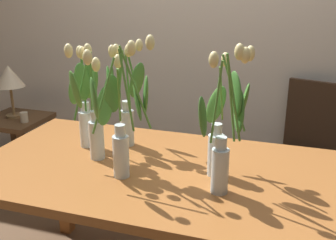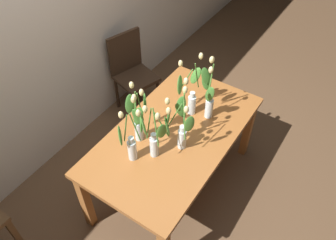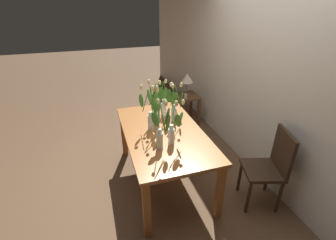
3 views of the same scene
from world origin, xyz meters
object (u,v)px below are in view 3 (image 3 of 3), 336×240
Objects in this scene: tulip_vase_0 at (156,106)px; dining_table at (163,138)px; dining_chair at (270,165)px; pillar_candle at (186,96)px; side_table at (186,101)px; tulip_vase_2 at (161,130)px; tulip_vase_4 at (152,111)px; tulip_vase_3 at (174,105)px; table_lamp at (187,79)px; tulip_vase_1 at (174,130)px; tulip_vase_5 at (164,103)px.

dining_table is at bearing 2.37° from tulip_vase_0.
pillar_candle is (-2.00, -0.22, 0.06)m from dining_chair.
tulip_vase_0 is at bearing -36.88° from side_table.
dining_chair is at bearing 71.99° from tulip_vase_2.
tulip_vase_2 is 0.42m from tulip_vase_4.
tulip_vase_0 is 0.22m from tulip_vase_4.
tulip_vase_2 reaches higher than tulip_vase_3.
dining_table is 0.36m from tulip_vase_4.
tulip_vase_4 reaches higher than table_lamp.
tulip_vase_1 is 1.13m from dining_chair.
tulip_vase_2 is 0.97× the size of tulip_vase_4.
tulip_vase_3 is 1.30m from pillar_candle.
tulip_vase_1 is 1.08× the size of tulip_vase_5.
dining_table is 2.72× the size of tulip_vase_4.
tulip_vase_3 is 0.56× the size of dining_chair.
tulip_vase_4 is 0.39m from tulip_vase_5.
tulip_vase_0 reaches higher than tulip_vase_5.
tulip_vase_4 reaches higher than tulip_vase_3.
side_table is (-1.34, 0.97, -0.55)m from tulip_vase_4.
tulip_vase_0 is at bearing -37.00° from table_lamp.
tulip_vase_3 is at bearing -28.21° from side_table.
tulip_vase_2 is 1.09× the size of tulip_vase_3.
tulip_vase_1 is 0.53m from tulip_vase_3.
tulip_vase_1 is 0.94× the size of tulip_vase_4.
tulip_vase_3 is 0.95× the size of side_table.
pillar_candle is (-1.59, 0.77, -0.33)m from tulip_vase_1.
side_table is (-1.16, 0.87, -0.52)m from tulip_vase_0.
table_lamp reaches higher than dining_table.
dining_table is 1.24m from dining_chair.
tulip_vase_5 reaches higher than dining_chair.
tulip_vase_2 is at bearing -28.91° from side_table.
pillar_candle is at bearing 148.58° from dining_table.
tulip_vase_2 is 7.63× the size of pillar_candle.
dining_chair is (0.98, 1.02, -0.43)m from tulip_vase_0.
dining_table is at bearing -31.42° from pillar_candle.
tulip_vase_0 reaches higher than table_lamp.
table_lamp reaches higher than dining_chair.
dining_chair is 2.34× the size of table_lamp.
table_lamp is 0.32m from pillar_candle.
tulip_vase_0 is at bearing -49.39° from tulip_vase_5.
pillar_candle is (-1.63, 0.91, -0.37)m from tulip_vase_2.
dining_chair is (1.09, 0.89, -0.40)m from tulip_vase_5.
tulip_vase_0 reaches higher than side_table.
tulip_vase_4 is 7.84× the size of pillar_candle.
tulip_vase_2 is 0.62× the size of dining_chair.
side_table is at bearing 144.24° from tulip_vase_4.
side_table is (-1.73, 0.83, -0.49)m from tulip_vase_1.
table_lamp is at bearing 151.48° from tulip_vase_3.
side_table is (-1.04, 0.73, -0.49)m from tulip_vase_5.
tulip_vase_3 reaches higher than pillar_candle.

